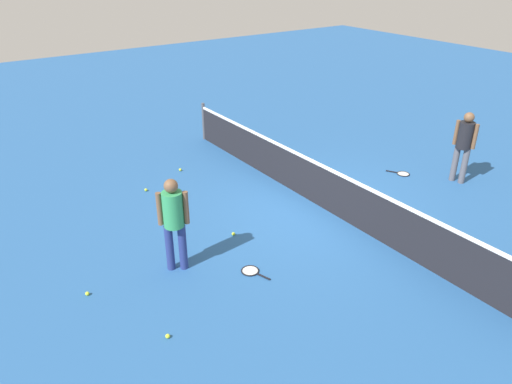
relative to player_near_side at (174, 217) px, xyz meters
name	(u,v)px	position (x,y,z in m)	size (l,w,h in m)	color
ground_plane	(319,205)	(-0.34, 3.54, -1.01)	(40.00, 40.00, 0.00)	#265693
court_net	(320,184)	(-0.34, 3.54, -0.51)	(10.09, 0.09, 1.07)	#4C4C51
player_near_side	(174,217)	(0.00, 0.00, 0.00)	(0.46, 0.50, 1.70)	navy
player_far_side	(464,142)	(0.62, 7.04, 0.00)	(0.53, 0.40, 1.70)	#595960
tennis_racket_near_player	(251,271)	(0.82, 0.98, -1.00)	(0.61, 0.40, 0.03)	black
tennis_racket_far_player	(402,174)	(-0.39, 6.31, -1.00)	(0.59, 0.43, 0.03)	black
tennis_ball_near_player	(87,294)	(-0.16, -1.53, -0.98)	(0.07, 0.07, 0.07)	#C6E033
tennis_ball_by_net	(168,336)	(1.45, -0.89, -0.98)	(0.07, 0.07, 0.07)	#C6E033
tennis_ball_midcourt	(146,190)	(-3.12, 0.75, -0.98)	(0.07, 0.07, 0.07)	#C6E033
tennis_ball_baseline	(180,170)	(-3.69, 1.91, -0.98)	(0.07, 0.07, 0.07)	#C6E033
tennis_ball_stray_left	(233,234)	(-0.35, 1.37, -0.98)	(0.07, 0.07, 0.07)	#C6E033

